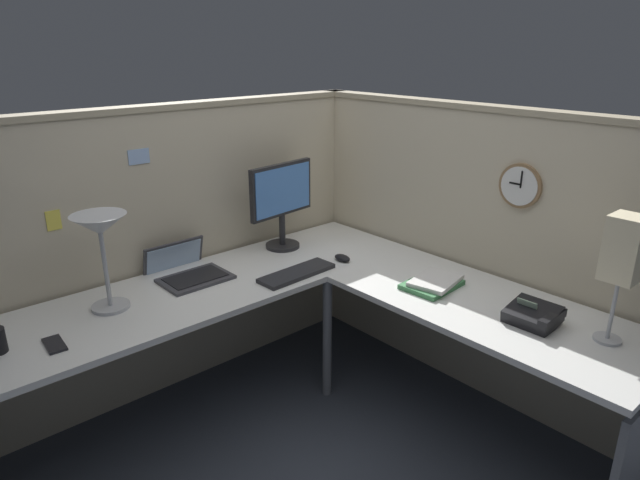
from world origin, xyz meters
TOP-DOWN VIEW (x-y plane):
  - ground_plane at (0.00, 0.00)m, footprint 6.80×6.80m
  - cubicle_wall_back at (-0.36, 0.87)m, footprint 2.57×0.12m
  - cubicle_wall_right at (0.87, -0.27)m, footprint 0.12×2.37m
  - desk at (-0.15, -0.05)m, footprint 2.35×2.15m
  - monitor at (0.24, 0.64)m, footprint 0.46×0.20m
  - laptop at (-0.39, 0.65)m, footprint 0.34×0.38m
  - keyboard at (0.03, 0.26)m, footprint 0.44×0.16m
  - computer_mouse at (0.35, 0.25)m, footprint 0.06×0.10m
  - desk_lamp_dome at (-0.84, 0.53)m, footprint 0.24×0.24m
  - cell_phone at (-1.14, 0.36)m, footprint 0.08×0.15m
  - office_phone at (0.46, -0.83)m, footprint 0.20×0.21m
  - book_stack at (0.45, -0.30)m, footprint 0.31×0.24m
  - desk_lamp_paper at (0.55, -1.10)m, footprint 0.13×0.13m
  - wall_clock at (0.82, -0.50)m, footprint 0.04×0.22m
  - pinned_note_leftmost at (-0.51, 0.82)m, footprint 0.11×0.00m
  - pinned_note_middle at (-0.94, 0.82)m, footprint 0.06×0.00m

SIDE VIEW (x-z plane):
  - ground_plane at x=0.00m, z-range 0.00..0.00m
  - desk at x=-0.15m, z-range 0.27..1.00m
  - cell_phone at x=-1.14m, z-range 0.73..0.74m
  - keyboard at x=0.03m, z-range 0.73..0.75m
  - computer_mouse at x=0.35m, z-range 0.73..0.76m
  - book_stack at x=0.45m, z-range 0.73..0.77m
  - laptop at x=-0.39m, z-range 0.65..0.86m
  - office_phone at x=0.46m, z-range 0.71..0.82m
  - cubicle_wall_back at x=-0.36m, z-range 0.00..1.58m
  - cubicle_wall_right at x=0.87m, z-range 0.00..1.58m
  - monitor at x=0.24m, z-range 0.77..1.27m
  - desk_lamp_dome at x=-0.84m, z-range 0.87..1.32m
  - pinned_note_middle at x=-0.94m, z-range 1.06..1.15m
  - desk_lamp_paper at x=0.55m, z-range 0.85..1.38m
  - wall_clock at x=0.82m, z-range 1.11..1.33m
  - pinned_note_leftmost at x=-0.51m, z-range 1.30..1.38m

